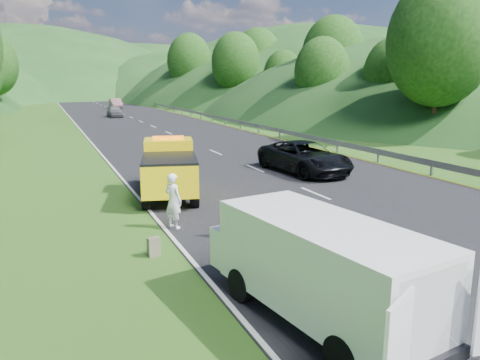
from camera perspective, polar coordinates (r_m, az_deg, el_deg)
name	(u,v)px	position (r m, az deg, el deg)	size (l,w,h in m)	color
ground	(302,231)	(14.85, 7.52, -6.21)	(320.00, 320.00, 0.00)	#38661E
road_surface	(141,122)	(53.29, -11.97, 6.99)	(14.00, 200.00, 0.02)	black
guardrail	(175,112)	(67.10, -7.92, 8.17)	(0.06, 140.00, 1.52)	gray
tree_line_right	(238,107)	(78.32, -0.30, 8.85)	(14.00, 140.00, 14.00)	#31601C
hills_backdrop	(89,95)	(147.51, -17.97, 9.88)	(201.00, 288.60, 44.00)	#2D5B23
tow_truck	(169,168)	(19.05, -8.62, 1.41)	(3.22, 5.73, 2.33)	black
white_van	(318,265)	(9.29, 9.53, -10.13)	(3.34, 6.13, 2.07)	black
woman	(174,228)	(15.17, -8.03, -5.83)	(0.65, 0.47, 1.77)	white
child	(228,238)	(14.10, -1.53, -7.12)	(0.49, 0.38, 1.01)	tan
worker	(356,331)	(9.58, 13.91, -17.39)	(1.19, 0.69, 1.84)	black
suitcase	(154,247)	(12.87, -10.47, -8.02)	(0.33, 0.18, 0.53)	#625F4A
spare_tire	(383,339)	(9.45, 17.00, -18.02)	(0.60, 0.60, 0.20)	black
passing_suv	(304,173)	(23.96, 7.81, 0.89)	(2.59, 5.63, 1.56)	black
dist_car_a	(115,117)	(60.39, -14.99, 7.42)	(1.65, 4.10, 1.40)	#56555A
dist_car_b	(116,108)	(78.86, -14.91, 8.47)	(1.62, 4.64, 1.53)	#744D54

